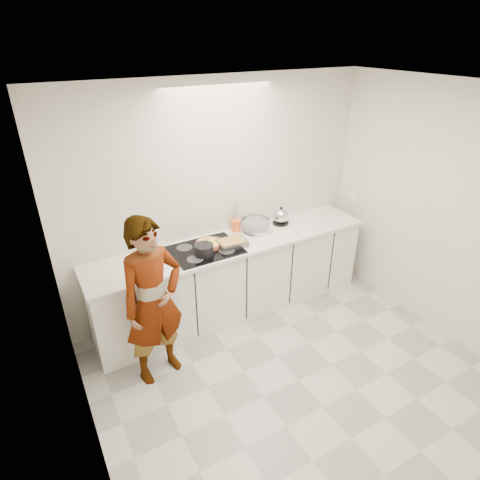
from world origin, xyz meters
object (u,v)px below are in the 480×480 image
hob (205,250)px  baking_dish (232,242)px  tart_dish (209,244)px  saucepan (204,250)px  kettle (281,217)px  mixing_bowl (256,225)px  cook (153,302)px  utensil_crock (236,225)px

hob → baking_dish: baking_dish is taller
tart_dish → baking_dish: size_ratio=1.09×
tart_dish → saucepan: size_ratio=1.55×
saucepan → kettle: size_ratio=0.98×
hob → tart_dish: size_ratio=2.09×
hob → saucepan: 0.13m
mixing_bowl → cook: bearing=-156.7°
hob → saucepan: bearing=-122.1°
mixing_bowl → cook: 1.59m
mixing_bowl → kettle: bearing=2.3°
saucepan → tart_dish: bearing=50.2°
kettle → utensil_crock: size_ratio=1.68×
mixing_bowl → utensil_crock: bearing=149.5°
tart_dish → baking_dish: (0.22, -0.11, 0.01)m
hob → baking_dish: size_ratio=2.28×
baking_dish → utensil_crock: (0.22, 0.31, 0.02)m
hob → baking_dish: bearing=-11.8°
saucepan → kettle: kettle is taller
kettle → cook: (-1.81, -0.64, -0.18)m
tart_dish → kettle: (1.00, 0.10, 0.05)m
utensil_crock → saucepan: bearing=-148.4°
mixing_bowl → utensil_crock: 0.23m
saucepan → utensil_crock: 0.67m
baking_dish → kettle: kettle is taller
tart_dish → baking_dish: bearing=-25.8°
hob → tart_dish: tart_dish is taller
cook → tart_dish: bearing=20.3°
saucepan → cook: bearing=-150.3°
utensil_crock → cook: size_ratio=0.08×
kettle → saucepan: bearing=-167.6°
saucepan → baking_dish: saucepan is taller
hob → mixing_bowl: bearing=11.0°
hob → tart_dish: (0.06, 0.05, 0.03)m
baking_dish → cook: bearing=-157.5°
tart_dish → mixing_bowl: 0.65m
baking_dish → utensil_crock: size_ratio=2.34×
hob → kettle: size_ratio=3.18×
baking_dish → mixing_bowl: 0.46m
mixing_bowl → baking_dish: bearing=-155.0°
kettle → utensil_crock: 0.57m
tart_dish → saucepan: saucepan is taller
saucepan → baking_dish: size_ratio=0.70×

